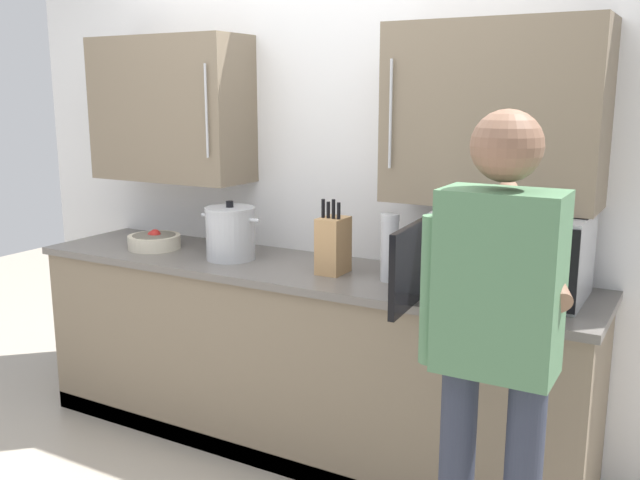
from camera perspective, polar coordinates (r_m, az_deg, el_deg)
The scene contains 8 objects.
back_wall_tiled at distance 3.40m, azimuth 0.58°, elevation 6.46°, with size 3.83×0.44×2.52m.
counter_unit at distance 3.37m, azimuth -1.84°, elevation -9.59°, with size 2.74×0.62×0.90m.
microwave_oven at distance 2.86m, azimuth 14.74°, elevation -1.01°, with size 0.58×0.80×0.33m.
stock_pot at distance 3.38m, azimuth -7.32°, elevation 0.57°, with size 0.34×0.24×0.28m.
fruit_bowl at distance 3.70m, azimuth -13.37°, elevation -0.06°, with size 0.27×0.27×0.10m.
thermos_flask at distance 2.97m, azimuth 5.69°, elevation -0.61°, with size 0.08×0.08×0.29m.
knife_block at distance 3.09m, azimuth 1.08°, elevation -0.39°, with size 0.11×0.15×0.34m.
person_figure at distance 2.11m, azimuth 14.12°, elevation -7.82°, with size 0.44×0.60×1.64m.
Camera 1 is at (1.64, -1.86, 1.69)m, focal length 39.22 mm.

